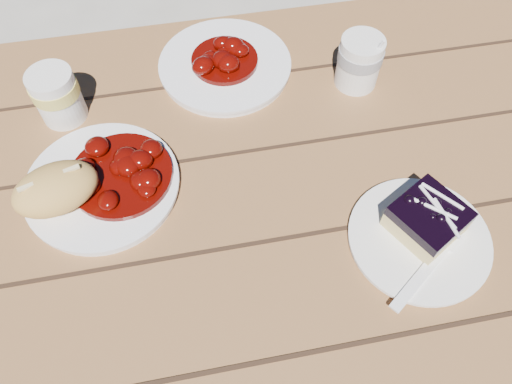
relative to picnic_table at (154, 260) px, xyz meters
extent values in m
plane|color=#A5A195|center=(0.00, 0.00, -0.59)|extent=(60.00, 60.00, 0.00)
cube|color=brown|center=(0.00, 0.00, 0.14)|extent=(2.00, 0.80, 0.05)
cube|color=brown|center=(0.88, 0.32, -0.24)|extent=(0.07, 0.07, 0.70)
cube|color=brown|center=(0.00, 0.65, -0.15)|extent=(1.80, 0.25, 0.04)
cube|color=brown|center=(0.80, 0.65, -0.38)|extent=(0.06, 0.06, 0.42)
cylinder|color=white|center=(-0.04, 0.05, 0.17)|extent=(0.22, 0.22, 0.02)
ellipsoid|color=tan|center=(-0.10, 0.03, 0.21)|extent=(0.14, 0.11, 0.06)
cylinder|color=white|center=(0.39, -0.12, 0.17)|extent=(0.19, 0.19, 0.01)
cube|color=#E6CE7D|center=(0.40, -0.10, 0.19)|extent=(0.12, 0.12, 0.03)
cube|color=black|center=(0.40, -0.10, 0.21)|extent=(0.12, 0.12, 0.02)
cylinder|color=white|center=(0.39, 0.19, 0.21)|extent=(0.07, 0.07, 0.09)
cylinder|color=white|center=(0.17, 0.27, 0.17)|extent=(0.22, 0.22, 0.02)
cylinder|color=white|center=(-0.10, 0.21, 0.21)|extent=(0.07, 0.07, 0.09)
camera|label=1|loc=(0.11, -0.39, 0.79)|focal=35.00mm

